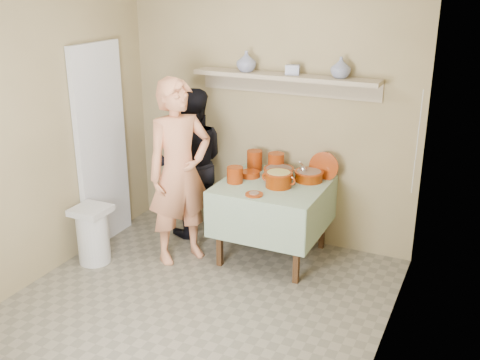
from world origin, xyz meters
The scene contains 22 objects.
ground centered at (0.00, 0.00, 0.00)m, with size 3.50×3.50×0.00m, color #756E5C.
tile_panel centered at (-1.46, 0.95, 1.00)m, with size 0.06×0.70×2.00m, color silver.
plate_stack_a centered at (-0.06, 1.54, 0.86)m, with size 0.15×0.15×0.20m, color maroon.
plate_stack_b centered at (0.15, 1.58, 0.86)m, with size 0.16×0.16×0.19m, color maroon.
bowl_stack centered at (-0.09, 1.14, 0.84)m, with size 0.15×0.15×0.15m, color maroon.
empty_bowl centered at (-0.02, 1.35, 0.79)m, with size 0.19×0.19×0.05m, color maroon.
propped_lid centered at (0.63, 1.60, 0.88)m, with size 0.28×0.28×0.02m, color maroon.
vase_right centered at (0.73, 1.64, 1.81)m, with size 0.18×0.18×0.19m, color navy.
vase_left centered at (-0.18, 1.61, 1.82)m, with size 0.19×0.19×0.20m, color navy.
ceramic_box centered at (0.28, 1.63, 1.77)m, with size 0.13×0.09×0.09m, color navy.
person_cook centered at (-0.53, 0.89, 0.88)m, with size 0.64×0.42×1.75m, color tan.
person_helper centered at (-0.72, 1.42, 0.78)m, with size 0.76×0.59×1.56m, color black.
room_shell centered at (0.00, 0.00, 1.61)m, with size 3.04×3.54×2.62m.
serving_table centered at (0.25, 1.28, 0.64)m, with size 0.97×0.97×0.76m.
cazuela_meat_a centered at (0.24, 1.44, 0.82)m, with size 0.30×0.30×0.10m.
cazuela_meat_b centered at (0.53, 1.48, 0.82)m, with size 0.28×0.28×0.10m.
ladle centered at (0.47, 1.46, 0.87)m, with size 0.08×0.26×0.19m.
cazuela_rice centered at (0.32, 1.21, 0.85)m, with size 0.33×0.25×0.14m.
front_plate centered at (0.21, 0.92, 0.77)m, with size 0.16×0.16×0.03m.
wall_shelf centered at (0.20, 1.65, 1.67)m, with size 1.80×0.25×0.21m.
trash_bin centered at (-1.25, 0.46, 0.28)m, with size 0.32×0.32×0.56m.
electrical_cord centered at (1.47, 1.48, 1.25)m, with size 0.01×0.05×0.90m.
Camera 1 is at (2.05, -3.30, 2.57)m, focal length 42.00 mm.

